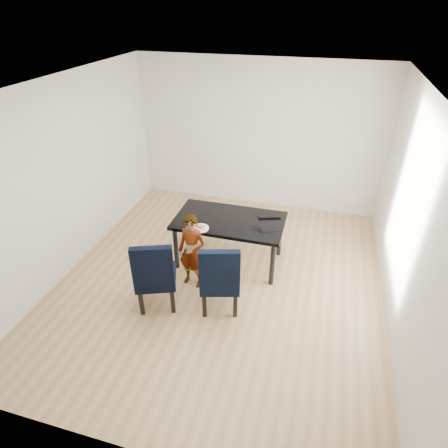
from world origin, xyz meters
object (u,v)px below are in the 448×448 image
(plate, at_px, (200,228))
(child, at_px, (192,252))
(dining_table, at_px, (229,241))
(chair_left, at_px, (156,271))
(chair_right, at_px, (220,275))
(laptop, at_px, (269,214))

(plate, bearing_deg, child, -94.78)
(dining_table, bearing_deg, chair_left, -120.81)
(dining_table, distance_m, chair_left, 1.34)
(chair_left, bearing_deg, chair_right, -9.34)
(chair_left, distance_m, plate, 0.90)
(plate, distance_m, laptop, 1.07)
(chair_right, distance_m, plate, 0.82)
(child, bearing_deg, chair_left, -114.86)
(chair_left, distance_m, child, 0.59)
(dining_table, height_order, chair_right, chair_right)
(chair_right, xyz_separation_m, plate, (-0.46, 0.63, 0.24))
(chair_right, relative_size, plate, 4.29)
(dining_table, bearing_deg, laptop, 27.68)
(plate, bearing_deg, chair_left, -113.80)
(chair_right, relative_size, child, 0.93)
(child, bearing_deg, dining_table, 69.83)
(chair_left, xyz_separation_m, laptop, (1.22, 1.42, 0.24))
(dining_table, relative_size, plate, 6.66)
(plate, relative_size, laptop, 0.72)
(chair_right, xyz_separation_m, child, (-0.49, 0.33, 0.04))
(chair_right, distance_m, child, 0.59)
(child, xyz_separation_m, plate, (0.03, 0.30, 0.20))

